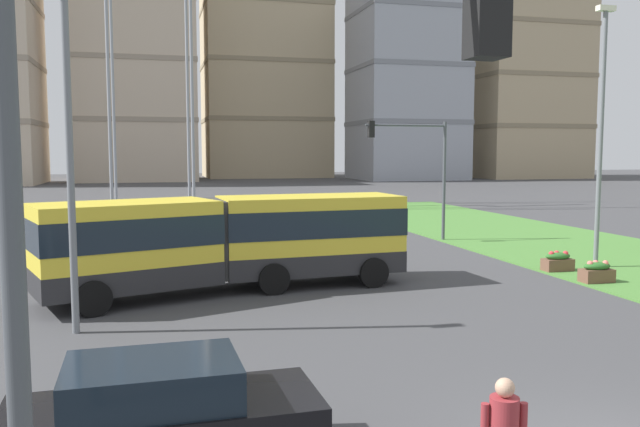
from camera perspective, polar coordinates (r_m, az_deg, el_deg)
The scene contains 13 objects.
articulated_bus at distance 20.87m, azimuth -7.96°, elevation -2.37°, with size 12.02×4.78×3.00m.
car_grey_wagon at distance 28.70m, azimuth -13.40°, elevation -2.14°, with size 4.58×2.44×1.58m.
car_black_sedan at distance 9.80m, azimuth -13.80°, elevation -17.07°, with size 4.44×2.10×1.58m.
flower_planter_3 at distance 23.89m, azimuth 23.23°, elevation -4.75°, with size 1.10×0.56×0.74m.
flower_planter_4 at distance 25.62m, azimuth 20.23°, elevation -3.98°, with size 1.10×0.56×0.74m.
traffic_light_near_left at distance 4.65m, azimuth -10.52°, elevation 1.01°, with size 3.83×0.28×6.01m.
traffic_light_far_right at distance 32.24m, azimuth 8.67°, elevation 4.78°, with size 4.25×0.28×5.96m.
streetlight_left at distance 16.81m, azimuth -21.25°, elevation 5.79°, with size 0.70×0.28×8.49m.
streetlight_median at distance 26.71m, azimuth 23.55°, elevation 6.95°, with size 0.70×0.28×9.87m.
apartment_tower_westcentre at distance 108.21m, azimuth -16.23°, elevation 16.98°, with size 18.34×17.75×52.88m.
apartment_tower_centre at distance 117.60m, azimuth -4.95°, elevation 12.70°, with size 21.24×17.57×38.58m.
apartment_tower_eastcentre at distance 109.26m, azimuth 7.72°, elevation 16.92°, with size 16.56×15.13×52.45m.
apartment_tower_east at distance 120.48m, azimuth 17.22°, elevation 13.05°, with size 18.47×18.12×41.71m.
Camera 1 is at (-6.59, -7.62, 4.48)m, focal length 36.28 mm.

